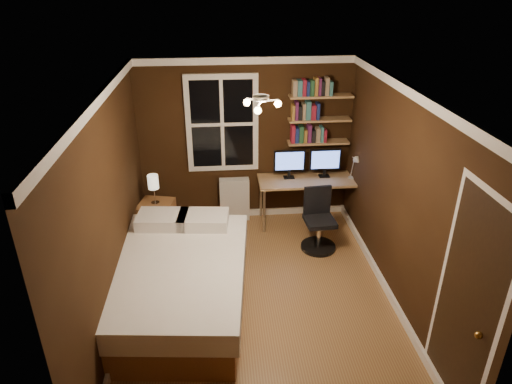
{
  "coord_description": "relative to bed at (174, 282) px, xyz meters",
  "views": [
    {
      "loc": [
        -0.44,
        -4.4,
        3.57
      ],
      "look_at": [
        0.0,
        0.45,
        1.2
      ],
      "focal_mm": 32.0,
      "sensor_mm": 36.0,
      "label": 1
    }
  ],
  "objects": [
    {
      "name": "door",
      "position": [
        2.59,
        -1.5,
        0.7
      ],
      "size": [
        0.03,
        0.82,
        2.05
      ],
      "primitive_type": null,
      "color": "black",
      "rests_on": "ground"
    },
    {
      "name": "bookshelf_middle",
      "position": [
        2.08,
        2.03,
        1.27
      ],
      "size": [
        0.92,
        0.22,
        0.03
      ],
      "primitive_type": "cube",
      "color": "tan",
      "rests_on": "wall_back"
    },
    {
      "name": "radiator",
      "position": [
        0.8,
        2.02,
        0.02
      ],
      "size": [
        0.46,
        0.16,
        0.69
      ],
      "primitive_type": "cube",
      "color": "silver",
      "rests_on": "ground"
    },
    {
      "name": "wall_right",
      "position": [
        2.6,
        0.05,
        0.92
      ],
      "size": [
        0.04,
        4.2,
        2.5
      ],
      "primitive_type": "cube",
      "color": "black",
      "rests_on": "ground"
    },
    {
      "name": "bedside_lamp",
      "position": [
        -0.35,
        1.54,
        0.47
      ],
      "size": [
        0.15,
        0.15,
        0.44
      ],
      "primitive_type": null,
      "color": "white",
      "rests_on": "nightstand"
    },
    {
      "name": "ceiling_fixture",
      "position": [
        1.0,
        -0.05,
        2.07
      ],
      "size": [
        0.44,
        0.44,
        0.18
      ],
      "primitive_type": null,
      "color": "beige",
      "rests_on": "ceiling"
    },
    {
      "name": "books_row_lower",
      "position": [
        2.08,
        2.03,
        1.05
      ],
      "size": [
        0.54,
        0.16,
        0.23
      ],
      "primitive_type": null,
      "color": "maroon",
      "rests_on": "bookshelf_lower"
    },
    {
      "name": "desk_lamp",
      "position": [
        2.58,
        1.73,
        0.62
      ],
      "size": [
        0.14,
        0.32,
        0.44
      ],
      "primitive_type": null,
      "color": "silver",
      "rests_on": "desk"
    },
    {
      "name": "bookshelf_lower",
      "position": [
        2.08,
        2.03,
        0.92
      ],
      "size": [
        0.92,
        0.22,
        0.03
      ],
      "primitive_type": "cube",
      "color": "tan",
      "rests_on": "wall_back"
    },
    {
      "name": "door_knob",
      "position": [
        2.55,
        -1.8,
        0.67
      ],
      "size": [
        0.06,
        0.06,
        0.06
      ],
      "primitive_type": "sphere",
      "color": "#BB8232",
      "rests_on": "door"
    },
    {
      "name": "monitor_left",
      "position": [
        1.63,
        1.91,
        0.63
      ],
      "size": [
        0.48,
        0.12,
        0.45
      ],
      "primitive_type": null,
      "color": "black",
      "rests_on": "desk"
    },
    {
      "name": "bed",
      "position": [
        0.0,
        0.0,
        0.0
      ],
      "size": [
        1.85,
        2.41,
        0.77
      ],
      "rotation": [
        0.0,
        0.0,
        -0.1
      ],
      "color": "brown",
      "rests_on": "ground"
    },
    {
      "name": "wall_left",
      "position": [
        -0.6,
        0.05,
        0.92
      ],
      "size": [
        0.04,
        4.2,
        2.5
      ],
      "primitive_type": "cube",
      "color": "black",
      "rests_on": "ground"
    },
    {
      "name": "monitor_right",
      "position": [
        2.18,
        1.91,
        0.63
      ],
      "size": [
        0.48,
        0.12,
        0.45
      ],
      "primitive_type": null,
      "color": "black",
      "rests_on": "desk"
    },
    {
      "name": "nightstand",
      "position": [
        -0.35,
        1.54,
        -0.04
      ],
      "size": [
        0.55,
        0.55,
        0.58
      ],
      "primitive_type": "cube",
      "rotation": [
        0.0,
        0.0,
        -0.23
      ],
      "color": "brown",
      "rests_on": "ground"
    },
    {
      "name": "ceiling",
      "position": [
        1.0,
        0.05,
        2.17
      ],
      "size": [
        3.2,
        4.2,
        0.02
      ],
      "primitive_type": "cube",
      "color": "white",
      "rests_on": "wall_back"
    },
    {
      "name": "floor",
      "position": [
        1.0,
        0.05,
        -0.33
      ],
      "size": [
        4.2,
        4.2,
        0.0
      ],
      "primitive_type": "plane",
      "color": "brown",
      "rests_on": "ground"
    },
    {
      "name": "bookshelf_upper",
      "position": [
        2.08,
        2.03,
        1.62
      ],
      "size": [
        0.92,
        0.22,
        0.03
      ],
      "primitive_type": "cube",
      "color": "tan",
      "rests_on": "wall_back"
    },
    {
      "name": "wall_back",
      "position": [
        1.0,
        2.15,
        0.92
      ],
      "size": [
        3.2,
        0.04,
        2.5
      ],
      "primitive_type": "cube",
      "color": "black",
      "rests_on": "ground"
    },
    {
      "name": "books_row_upper",
      "position": [
        2.08,
        2.03,
        1.75
      ],
      "size": [
        0.6,
        0.16,
        0.23
      ],
      "primitive_type": null,
      "color": "#225030",
      "rests_on": "bookshelf_upper"
    },
    {
      "name": "desk",
      "position": [
        1.93,
        1.84,
        0.34
      ],
      "size": [
        1.54,
        0.58,
        0.73
      ],
      "color": "tan",
      "rests_on": "ground"
    },
    {
      "name": "office_chair",
      "position": [
        1.94,
        1.09,
        0.0
      ],
      "size": [
        0.49,
        0.49,
        0.89
      ],
      "rotation": [
        0.0,
        0.0,
        0.07
      ],
      "color": "black",
      "rests_on": "ground"
    },
    {
      "name": "books_row_middle",
      "position": [
        2.08,
        2.03,
        1.4
      ],
      "size": [
        0.42,
        0.16,
        0.23
      ],
      "primitive_type": null,
      "color": "navy",
      "rests_on": "bookshelf_middle"
    },
    {
      "name": "window",
      "position": [
        0.65,
        2.11,
        1.22
      ],
      "size": [
        1.06,
        0.06,
        1.46
      ],
      "primitive_type": "cube",
      "color": "white",
      "rests_on": "wall_back"
    }
  ]
}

